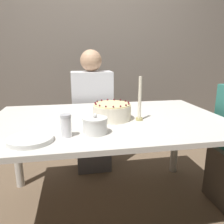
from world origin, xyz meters
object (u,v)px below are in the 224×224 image
Objects in this scene: sugar_bowl at (95,125)px; candle at (140,103)px; cake at (112,111)px; sugar_shaker at (66,126)px; person_man_blue_shirt at (92,119)px.

candle reaches higher than sugar_bowl.
sugar_shaker reaches higher than cake.
sugar_shaker is 1.09m from person_man_blue_shirt.
sugar_shaker is at bearing -154.41° from candle.
person_man_blue_shirt reaches higher than sugar_bowl.
cake is at bearing 61.39° from sugar_bowl.
candle is at bearing -18.93° from cake.
sugar_bowl is (-0.14, -0.26, -0.01)m from cake.
candle reaches higher than sugar_shaker.
person_man_blue_shirt is at bearing 85.87° from sugar_bowl.
person_man_blue_shirt reaches higher than sugar_shaker.
cake is at bearing 95.54° from person_man_blue_shirt.
sugar_shaker is at bearing 77.38° from person_man_blue_shirt.
sugar_shaker is 0.42× the size of candle.
cake is 0.30m from sugar_bowl.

